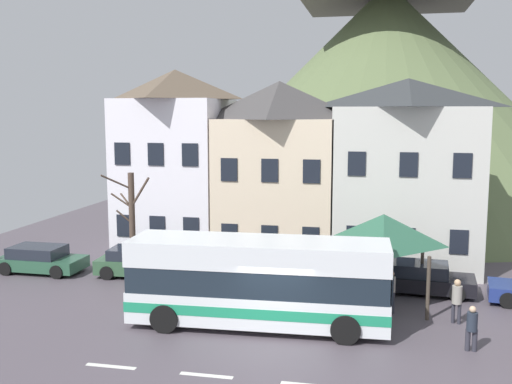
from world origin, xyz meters
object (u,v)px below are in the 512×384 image
at_px(parked_car_02, 419,278).
at_px(public_bench, 358,275).
at_px(townhouse_02, 406,173).
at_px(parked_car_03, 40,259).
at_px(townhouse_01, 279,172).
at_px(parked_car_00, 139,262).
at_px(pedestrian_00, 472,327).
at_px(pedestrian_01, 391,290).
at_px(bare_tree_00, 132,233).
at_px(townhouse_00, 177,163).
at_px(transit_bus, 259,283).
at_px(pedestrian_02, 457,297).
at_px(bus_shelter, 383,230).
at_px(hilltop_castle, 386,89).

xyz_separation_m(parked_car_02, public_bench, (-2.56, 0.48, -0.17)).
bearing_deg(townhouse_02, parked_car_03, -163.55).
height_order(townhouse_01, parked_car_00, townhouse_01).
xyz_separation_m(townhouse_01, pedestrian_00, (8.07, -10.47, -3.77)).
bearing_deg(townhouse_02, pedestrian_00, -80.64).
bearing_deg(public_bench, parked_car_03, -176.65).
bearing_deg(pedestrian_01, bare_tree_00, -176.33).
height_order(townhouse_00, pedestrian_00, townhouse_00).
relative_size(townhouse_00, transit_bus, 1.06).
relative_size(townhouse_01, parked_car_03, 2.25).
bearing_deg(pedestrian_01, pedestrian_02, -18.27).
height_order(townhouse_02, parked_car_03, townhouse_02).
relative_size(townhouse_01, townhouse_02, 0.99).
bearing_deg(parked_car_03, townhouse_01, 24.70).
bearing_deg(townhouse_01, pedestrian_02, -45.28).
height_order(townhouse_01, parked_car_03, townhouse_01).
bearing_deg(pedestrian_02, bus_shelter, 145.25).
bearing_deg(pedestrian_00, pedestrian_02, 93.83).
distance_m(bus_shelter, pedestrian_01, 2.41).
bearing_deg(hilltop_castle, parked_car_00, -116.26).
bearing_deg(townhouse_00, parked_car_02, -20.94).
xyz_separation_m(bus_shelter, bare_tree_00, (-9.89, -1.73, -0.20)).
bearing_deg(bare_tree_00, parked_car_00, 109.55).
bearing_deg(transit_bus, pedestrian_02, 11.60).
height_order(bus_shelter, public_bench, bus_shelter).
bearing_deg(hilltop_castle, pedestrian_01, -89.48).
bearing_deg(townhouse_00, public_bench, -23.42).
relative_size(townhouse_01, hilltop_castle, 0.26).
bearing_deg(townhouse_00, parked_car_03, -134.76).
distance_m(parked_car_00, parked_car_03, 4.92).
height_order(hilltop_castle, parked_car_00, hilltop_castle).
bearing_deg(public_bench, bus_shelter, -65.60).
xyz_separation_m(parked_car_00, bare_tree_00, (1.22, -3.43, 2.13)).
relative_size(hilltop_castle, transit_bus, 3.82).
bearing_deg(parked_car_00, transit_bus, -41.18).
height_order(townhouse_00, parked_car_03, townhouse_00).
xyz_separation_m(pedestrian_02, bare_tree_00, (-12.53, 0.11, 1.81)).
xyz_separation_m(townhouse_02, bare_tree_00, (-10.93, -8.12, -1.83)).
distance_m(bus_shelter, pedestrian_02, 3.79).
distance_m(bus_shelter, parked_car_02, 3.32).
bearing_deg(public_bench, transit_bus, -119.72).
distance_m(townhouse_00, pedestrian_01, 14.15).
bearing_deg(pedestrian_00, bare_tree_00, 168.42).
height_order(pedestrian_00, public_bench, pedestrian_00).
relative_size(townhouse_01, parked_car_02, 2.01).
bearing_deg(hilltop_castle, townhouse_00, -121.55).
relative_size(townhouse_02, hilltop_castle, 0.26).
bearing_deg(transit_bus, townhouse_02, 59.41).
xyz_separation_m(parked_car_03, pedestrian_01, (16.35, -2.43, 0.24)).
bearing_deg(parked_car_00, bus_shelter, -12.15).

